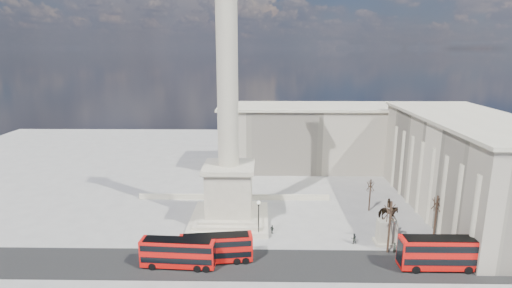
{
  "coord_description": "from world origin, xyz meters",
  "views": [
    {
      "loc": [
        6.0,
        -62.84,
        30.9
      ],
      "look_at": [
        4.9,
        1.08,
        15.58
      ],
      "focal_mm": 28.0,
      "sensor_mm": 36.0,
      "label": 1
    }
  ],
  "objects_px": {
    "victorian_lamp": "(259,216)",
    "pedestrian_walking": "(395,248)",
    "red_bus_b": "(217,248)",
    "equestrian_statue": "(387,228)",
    "pedestrian_standing": "(354,239)",
    "red_bus_c": "(442,253)",
    "nelsons_column": "(229,153)",
    "red_bus_a": "(179,253)",
    "pedestrian_crossing": "(272,229)"
  },
  "relations": [
    {
      "from": "victorian_lamp",
      "to": "pedestrian_crossing",
      "type": "height_order",
      "value": "victorian_lamp"
    },
    {
      "from": "red_bus_b",
      "to": "pedestrian_walking",
      "type": "bearing_deg",
      "value": -1.68
    },
    {
      "from": "red_bus_b",
      "to": "equestrian_statue",
      "type": "bearing_deg",
      "value": 5.45
    },
    {
      "from": "red_bus_a",
      "to": "red_bus_c",
      "type": "bearing_deg",
      "value": 3.78
    },
    {
      "from": "equestrian_statue",
      "to": "red_bus_b",
      "type": "bearing_deg",
      "value": -166.92
    },
    {
      "from": "red_bus_b",
      "to": "equestrian_statue",
      "type": "distance_m",
      "value": 27.55
    },
    {
      "from": "nelsons_column",
      "to": "pedestrian_standing",
      "type": "distance_m",
      "value": 25.45
    },
    {
      "from": "red_bus_a",
      "to": "pedestrian_crossing",
      "type": "xyz_separation_m",
      "value": [
        13.78,
        10.97,
        -1.49
      ]
    },
    {
      "from": "red_bus_c",
      "to": "victorian_lamp",
      "type": "xyz_separation_m",
      "value": [
        -26.33,
        9.34,
        1.31
      ]
    },
    {
      "from": "nelsons_column",
      "to": "red_bus_c",
      "type": "height_order",
      "value": "nelsons_column"
    },
    {
      "from": "red_bus_c",
      "to": "red_bus_b",
      "type": "bearing_deg",
      "value": 177.47
    },
    {
      "from": "equestrian_statue",
      "to": "victorian_lamp",
      "type": "bearing_deg",
      "value": 175.35
    },
    {
      "from": "victorian_lamp",
      "to": "red_bus_c",
      "type": "bearing_deg",
      "value": -19.52
    },
    {
      "from": "pedestrian_walking",
      "to": "victorian_lamp",
      "type": "bearing_deg",
      "value": 152.45
    },
    {
      "from": "equestrian_statue",
      "to": "pedestrian_walking",
      "type": "height_order",
      "value": "equestrian_statue"
    },
    {
      "from": "red_bus_a",
      "to": "victorian_lamp",
      "type": "distance_m",
      "value": 14.91
    },
    {
      "from": "nelsons_column",
      "to": "pedestrian_crossing",
      "type": "xyz_separation_m",
      "value": [
        7.71,
        -4.88,
        -12.13
      ]
    },
    {
      "from": "red_bus_a",
      "to": "red_bus_b",
      "type": "relative_size",
      "value": 1.0
    },
    {
      "from": "red_bus_b",
      "to": "pedestrian_crossing",
      "type": "relative_size",
      "value": 6.93
    },
    {
      "from": "pedestrian_standing",
      "to": "red_bus_c",
      "type": "bearing_deg",
      "value": 140.83
    },
    {
      "from": "pedestrian_standing",
      "to": "pedestrian_crossing",
      "type": "height_order",
      "value": "pedestrian_standing"
    },
    {
      "from": "red_bus_a",
      "to": "pedestrian_walking",
      "type": "distance_m",
      "value": 32.81
    },
    {
      "from": "red_bus_a",
      "to": "equestrian_statue",
      "type": "distance_m",
      "value": 33.08
    },
    {
      "from": "red_bus_c",
      "to": "pedestrian_crossing",
      "type": "xyz_separation_m",
      "value": [
        -23.99,
        10.87,
        -1.77
      ]
    },
    {
      "from": "red_bus_b",
      "to": "equestrian_statue",
      "type": "relative_size",
      "value": 1.39
    },
    {
      "from": "nelsons_column",
      "to": "pedestrian_standing",
      "type": "xyz_separation_m",
      "value": [
        20.86,
        -8.27,
        -12.02
      ]
    },
    {
      "from": "red_bus_b",
      "to": "pedestrian_standing",
      "type": "bearing_deg",
      "value": 8.05
    },
    {
      "from": "red_bus_a",
      "to": "equestrian_statue",
      "type": "relative_size",
      "value": 1.39
    },
    {
      "from": "equestrian_statue",
      "to": "pedestrian_standing",
      "type": "height_order",
      "value": "equestrian_statue"
    },
    {
      "from": "red_bus_b",
      "to": "red_bus_c",
      "type": "bearing_deg",
      "value": -10.13
    },
    {
      "from": "pedestrian_standing",
      "to": "pedestrian_crossing",
      "type": "bearing_deg",
      "value": -19.05
    },
    {
      "from": "red_bus_b",
      "to": "pedestrian_walking",
      "type": "relative_size",
      "value": 5.91
    },
    {
      "from": "red_bus_a",
      "to": "victorian_lamp",
      "type": "xyz_separation_m",
      "value": [
        11.44,
        9.44,
        1.58
      ]
    },
    {
      "from": "pedestrian_standing",
      "to": "pedestrian_crossing",
      "type": "relative_size",
      "value": 1.15
    },
    {
      "from": "pedestrian_crossing",
      "to": "red_bus_c",
      "type": "bearing_deg",
      "value": -163.82
    },
    {
      "from": "red_bus_b",
      "to": "red_bus_c",
      "type": "relative_size",
      "value": 0.91
    },
    {
      "from": "red_bus_b",
      "to": "pedestrian_crossing",
      "type": "height_order",
      "value": "red_bus_b"
    },
    {
      "from": "nelsons_column",
      "to": "red_bus_a",
      "type": "height_order",
      "value": "nelsons_column"
    },
    {
      "from": "nelsons_column",
      "to": "victorian_lamp",
      "type": "relative_size",
      "value": 7.6
    },
    {
      "from": "nelsons_column",
      "to": "red_bus_c",
      "type": "distance_m",
      "value": 36.88
    },
    {
      "from": "victorian_lamp",
      "to": "pedestrian_walking",
      "type": "xyz_separation_m",
      "value": [
        21.05,
        -5.09,
        -2.94
      ]
    },
    {
      "from": "red_bus_a",
      "to": "pedestrian_walking",
      "type": "relative_size",
      "value": 5.9
    },
    {
      "from": "victorian_lamp",
      "to": "pedestrian_standing",
      "type": "xyz_separation_m",
      "value": [
        15.48,
        -1.86,
        -2.96
      ]
    },
    {
      "from": "red_bus_a",
      "to": "red_bus_b",
      "type": "bearing_deg",
      "value": 19.48
    },
    {
      "from": "pedestrian_walking",
      "to": "equestrian_statue",
      "type": "bearing_deg",
      "value": 81.6
    },
    {
      "from": "red_bus_b",
      "to": "victorian_lamp",
      "type": "relative_size",
      "value": 1.66
    },
    {
      "from": "red_bus_a",
      "to": "red_bus_b",
      "type": "xyz_separation_m",
      "value": [
        5.33,
        1.51,
        -0.02
      ]
    },
    {
      "from": "nelsons_column",
      "to": "victorian_lamp",
      "type": "height_order",
      "value": "nelsons_column"
    },
    {
      "from": "equestrian_statue",
      "to": "pedestrian_walking",
      "type": "xyz_separation_m",
      "value": [
        0.33,
        -3.4,
        -1.77
      ]
    },
    {
      "from": "pedestrian_standing",
      "to": "red_bus_b",
      "type": "bearing_deg",
      "value": 11.1
    }
  ]
}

